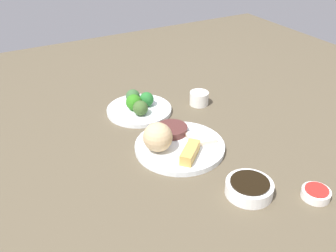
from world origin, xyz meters
The scene contains 16 objects.
tabletop centered at (0.00, 0.00, 0.01)m, with size 2.20×2.20×0.02m, color brown.
main_plate centered at (-0.01, 0.04, 0.03)m, with size 0.25×0.25×0.02m, color white.
rice_scoop centered at (-0.08, 0.04, 0.08)m, with size 0.08×0.08×0.08m, color tan.
spring_roll centered at (-0.02, -0.03, 0.05)m, with size 0.09×0.03×0.03m, color gold.
crab_rangoon_wonton centered at (0.05, 0.03, 0.04)m, with size 0.07×0.07×0.01m, color beige.
stir_fry_heap centered at (0.00, 0.10, 0.05)m, with size 0.09×0.09×0.02m, color #4E2724.
broccoli_plate centered at (-0.02, 0.29, 0.03)m, with size 0.21×0.21×0.01m, color white.
broccoli_floret_0 centered at (-0.03, 0.25, 0.06)m, with size 0.05×0.05×0.05m, color #3A5928.
broccoli_floret_1 centered at (-0.04, 0.29, 0.06)m, with size 0.05×0.05×0.05m, color #2C7419.
broccoli_floret_2 centered at (0.01, 0.29, 0.06)m, with size 0.05×0.05×0.05m, color #23682A.
broccoli_floret_4 centered at (-0.02, 0.33, 0.06)m, with size 0.05×0.05×0.05m, color #345B2F.
soy_sauce_bowl centered at (0.04, -0.21, 0.04)m, with size 0.11×0.11×0.03m, color white.
soy_sauce_bowl_liquid centered at (0.04, -0.21, 0.05)m, with size 0.09×0.09×0.00m, color black.
sauce_ramekin_sweet_and_sour centered at (0.17, -0.29, 0.03)m, with size 0.07×0.07×0.02m, color white.
sauce_ramekin_sweet_and_sour_liquid centered at (0.17, -0.29, 0.04)m, with size 0.06×0.06×0.00m, color red.
teacup centered at (0.18, 0.24, 0.04)m, with size 0.06×0.06×0.05m, color white.
Camera 1 is at (-0.46, -0.71, 0.63)m, focal length 40.08 mm.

